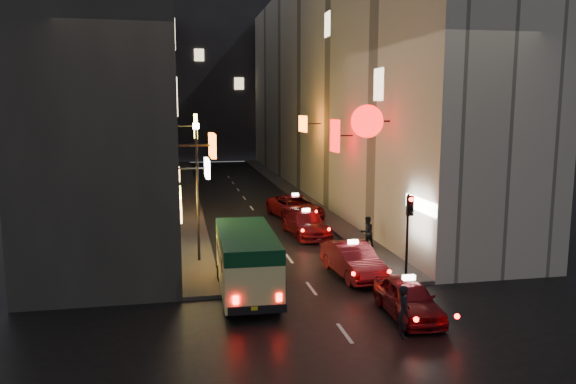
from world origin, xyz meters
TOP-DOWN VIEW (x-y plane):
  - building_left at (-8.00, 33.99)m, footprint 7.43×52.00m
  - building_right at (8.00, 34.00)m, footprint 7.92×52.00m
  - building_far at (0.00, 66.00)m, footprint 30.00×10.00m
  - sidewalk_left at (-4.25, 34.00)m, footprint 1.50×52.00m
  - sidewalk_right at (4.25, 34.00)m, footprint 1.50×52.00m
  - minibus at (-2.60, 8.14)m, footprint 2.15×5.81m
  - taxi_near at (2.53, 4.97)m, footprint 2.03×4.77m
  - taxi_second at (2.10, 9.77)m, footprint 2.59×5.31m
  - taxi_third at (1.85, 17.50)m, footprint 2.46×5.14m
  - taxi_far at (2.27, 22.30)m, footprint 3.09×5.69m
  - pedestrian_crossing at (1.72, 3.41)m, footprint 0.45×0.65m
  - pedestrian_sidewalk at (4.12, 13.83)m, footprint 0.74×0.56m
  - traffic_light at (4.00, 8.47)m, footprint 0.26×0.43m
  - lamp_post at (-4.20, 13.00)m, footprint 0.28×0.28m

SIDE VIEW (x-z plane):
  - sidewalk_left at x=-4.25m, z-range 0.00..0.15m
  - sidewalk_right at x=4.25m, z-range 0.00..0.15m
  - taxi_near at x=2.53m, z-range -0.08..1.59m
  - taxi_third at x=1.85m, z-range -0.08..1.67m
  - taxi_second at x=2.10m, z-range -0.08..1.72m
  - taxi_far at x=2.27m, z-range -0.08..1.80m
  - pedestrian_crossing at x=1.72m, z-range 0.00..1.87m
  - pedestrian_sidewalk at x=4.12m, z-range 0.15..1.90m
  - minibus at x=-2.60m, z-range 0.33..2.81m
  - traffic_light at x=4.00m, z-range 0.94..4.44m
  - lamp_post at x=-4.20m, z-range 0.61..6.84m
  - building_left at x=-8.00m, z-range 0.00..18.00m
  - building_right at x=8.00m, z-range 0.00..18.00m
  - building_far at x=0.00m, z-range 0.00..22.00m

